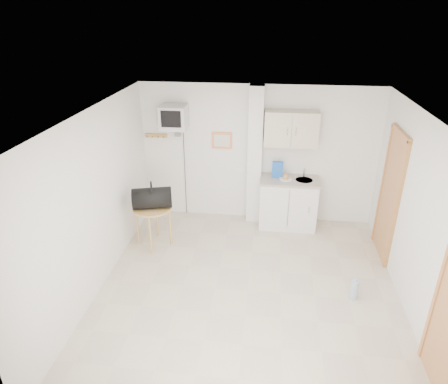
# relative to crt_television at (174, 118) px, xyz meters

# --- Properties ---
(ground) EXTENTS (4.50, 4.50, 0.00)m
(ground) POSITION_rel_crt_television_xyz_m (1.45, -2.02, -1.94)
(ground) COLOR beige
(ground) RESTS_ON ground
(room_envelope) EXTENTS (4.24, 4.54, 2.55)m
(room_envelope) POSITION_rel_crt_television_xyz_m (1.69, -1.93, -0.40)
(room_envelope) COLOR white
(room_envelope) RESTS_ON ground
(kitchenette) EXTENTS (1.03, 0.58, 2.10)m
(kitchenette) POSITION_rel_crt_television_xyz_m (2.02, -0.02, -1.13)
(kitchenette) COLOR silver
(kitchenette) RESTS_ON ground
(crt_television) EXTENTS (0.44, 0.45, 2.15)m
(crt_television) POSITION_rel_crt_television_xyz_m (0.00, 0.00, 0.00)
(crt_television) COLOR slate
(crt_television) RESTS_ON ground
(round_table) EXTENTS (0.63, 0.63, 0.70)m
(round_table) POSITION_rel_crt_television_xyz_m (-0.20, -0.97, -1.33)
(round_table) COLOR tan
(round_table) RESTS_ON ground
(duffel_bag) EXTENTS (0.69, 0.50, 0.46)m
(duffel_bag) POSITION_rel_crt_television_xyz_m (-0.18, -0.99, -1.06)
(duffel_bag) COLOR black
(duffel_bag) RESTS_ON round_table
(water_bottle) EXTENTS (0.11, 0.11, 0.33)m
(water_bottle) POSITION_rel_crt_television_xyz_m (2.91, -2.00, -1.79)
(water_bottle) COLOR #97ADC9
(water_bottle) RESTS_ON ground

